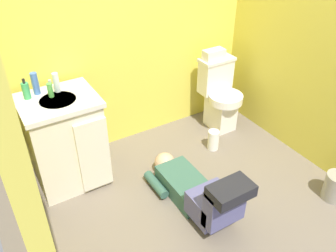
# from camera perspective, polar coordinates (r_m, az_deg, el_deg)

# --- Properties ---
(ground_plane) EXTENTS (2.95, 2.99, 0.04)m
(ground_plane) POSITION_cam_1_polar(r_m,az_deg,el_deg) (3.11, 3.17, -10.66)
(ground_plane) COLOR #6C6054
(wall_back) EXTENTS (2.61, 0.08, 2.40)m
(wall_back) POSITION_cam_1_polar(r_m,az_deg,el_deg) (3.26, -6.70, 16.56)
(wall_back) COLOR #DBCC49
(wall_back) RESTS_ON ground_plane
(wall_right) EXTENTS (0.08, 1.99, 2.40)m
(wall_right) POSITION_cam_1_polar(r_m,az_deg,el_deg) (3.27, 23.25, 14.17)
(wall_right) COLOR #DBCC49
(wall_right) RESTS_ON ground_plane
(toilet) EXTENTS (0.36, 0.46, 0.75)m
(toilet) POSITION_cam_1_polar(r_m,az_deg,el_deg) (3.74, 8.31, 4.92)
(toilet) COLOR silver
(toilet) RESTS_ON ground_plane
(vanity_cabinet) EXTENTS (0.60, 0.53, 0.82)m
(vanity_cabinet) POSITION_cam_1_polar(r_m,az_deg,el_deg) (3.07, -16.15, -2.30)
(vanity_cabinet) COLOR beige
(vanity_cabinet) RESTS_ON ground_plane
(faucet) EXTENTS (0.02, 0.02, 0.10)m
(faucet) POSITION_cam_1_polar(r_m,az_deg,el_deg) (2.96, -18.42, 6.21)
(faucet) COLOR silver
(faucet) RESTS_ON vanity_cabinet
(person_plumber) EXTENTS (0.38, 1.06, 0.52)m
(person_plumber) POSITION_cam_1_polar(r_m,az_deg,el_deg) (2.85, 4.72, -10.39)
(person_plumber) COLOR #33594C
(person_plumber) RESTS_ON ground_plane
(tissue_box) EXTENTS (0.22, 0.11, 0.10)m
(tissue_box) POSITION_cam_1_polar(r_m,az_deg,el_deg) (3.60, 7.40, 11.39)
(tissue_box) COLOR silver
(tissue_box) RESTS_ON toilet
(soap_dispenser) EXTENTS (0.06, 0.06, 0.17)m
(soap_dispenser) POSITION_cam_1_polar(r_m,az_deg,el_deg) (2.91, -21.95, 5.34)
(soap_dispenser) COLOR #389A5A
(soap_dispenser) RESTS_ON vanity_cabinet
(bottle_blue) EXTENTS (0.05, 0.05, 0.18)m
(bottle_blue) POSITION_cam_1_polar(r_m,az_deg,el_deg) (2.94, -20.63, 6.43)
(bottle_blue) COLOR #426ABA
(bottle_blue) RESTS_ON vanity_cabinet
(bottle_green) EXTENTS (0.04, 0.04, 0.11)m
(bottle_green) POSITION_cam_1_polar(r_m,az_deg,el_deg) (2.88, -18.47, 5.51)
(bottle_green) COLOR #4DA548
(bottle_green) RESTS_ON vanity_cabinet
(bottle_clear) EXTENTS (0.05, 0.05, 0.16)m
(bottle_clear) POSITION_cam_1_polar(r_m,az_deg,el_deg) (2.93, -17.59, 6.71)
(bottle_clear) COLOR silver
(bottle_clear) RESTS_ON vanity_cabinet
(trash_can) EXTENTS (0.19, 0.19, 0.24)m
(trash_can) POSITION_cam_1_polar(r_m,az_deg,el_deg) (3.27, 25.46, -8.83)
(trash_can) COLOR gray
(trash_can) RESTS_ON ground_plane
(paper_towel_roll) EXTENTS (0.11, 0.11, 0.20)m
(paper_towel_roll) POSITION_cam_1_polar(r_m,az_deg,el_deg) (3.52, 7.32, -2.25)
(paper_towel_roll) COLOR white
(paper_towel_roll) RESTS_ON ground_plane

